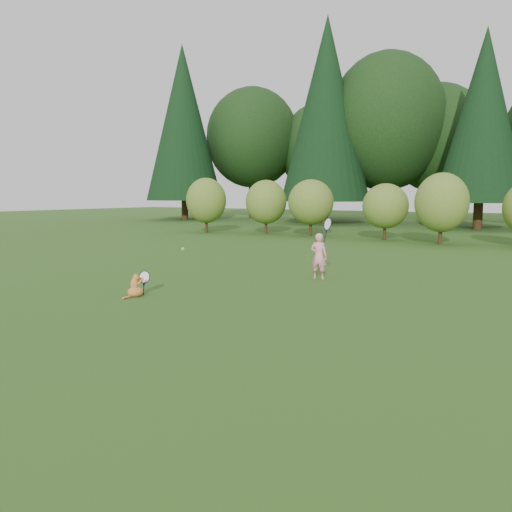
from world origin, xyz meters
The scene contains 6 objects.
ground centered at (0.00, 0.00, 0.00)m, with size 100.00×100.00×0.00m, color #274C15.
shrub_row centered at (0.00, 13.00, 1.40)m, with size 28.00×3.00×2.80m, color #527023, non-canonical shape.
woodland_backdrop centered at (0.00, 23.00, 7.50)m, with size 48.00×10.00×15.00m, color black, non-canonical shape.
child centered at (0.73, 2.68, 0.56)m, with size 0.62×0.41×1.60m.
cat centered at (-1.40, -0.99, 0.23)m, with size 0.39×0.67×0.60m.
tennis_ball centered at (-0.89, -0.19, 0.87)m, with size 0.06×0.06×0.06m.
Camera 1 is at (5.57, -7.72, 1.95)m, focal length 35.00 mm.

